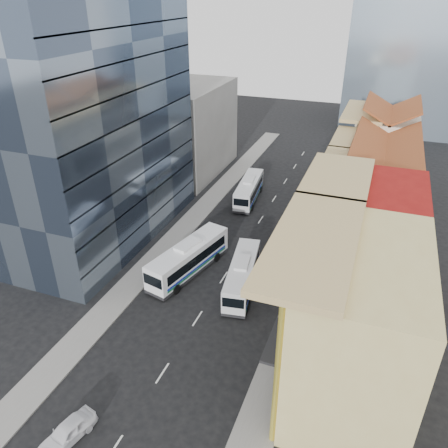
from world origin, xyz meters
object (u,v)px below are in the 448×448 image
at_px(bus_left_near, 189,258).
at_px(bus_right, 242,274).
at_px(sedan_left, 68,432).
at_px(shophouse_tan, 358,326).
at_px(bus_left_far, 249,189).
at_px(office_tower, 92,114).

xyz_separation_m(bus_left_near, bus_right, (6.24, -0.65, -0.20)).
relative_size(bus_left_near, bus_right, 1.12).
bearing_deg(sedan_left, shophouse_tan, 47.30).
bearing_deg(bus_left_far, bus_right, -79.88).
height_order(bus_left_near, bus_right, bus_left_near).
xyz_separation_m(office_tower, sedan_left, (13.73, -25.40, -14.29)).
relative_size(office_tower, bus_left_far, 2.93).
bearing_deg(sedan_left, office_tower, 132.25).
relative_size(bus_left_far, sedan_left, 2.45).
relative_size(bus_left_far, bus_right, 1.02).
bearing_deg(office_tower, bus_right, -14.47).
xyz_separation_m(office_tower, bus_left_near, (13.13, -4.35, -13.18)).
bearing_deg(shophouse_tan, bus_left_near, 151.63).
xyz_separation_m(shophouse_tan, sedan_left, (-17.27, -11.40, -5.29)).
distance_m(bus_left_near, bus_left_far, 19.68).
bearing_deg(bus_left_near, shophouse_tan, -15.06).
height_order(bus_left_near, bus_left_far, bus_left_near).
xyz_separation_m(bus_right, sedan_left, (-5.64, -20.41, -0.91)).
bearing_deg(shophouse_tan, bus_right, 142.26).
height_order(shophouse_tan, office_tower, office_tower).
bearing_deg(bus_right, sedan_left, -114.39).
height_order(shophouse_tan, bus_left_near, shophouse_tan).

